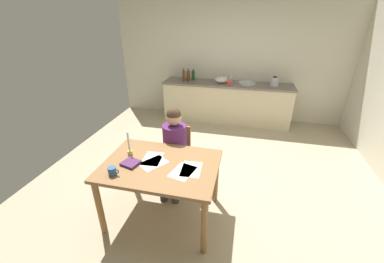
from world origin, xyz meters
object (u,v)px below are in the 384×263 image
(bottle_vinegar, at_px, (188,76))
(wine_glass_near_sink, at_px, (231,77))
(mixing_bowl, at_px, (221,80))
(teacup_on_counter, at_px, (229,83))
(candlestick, at_px, (129,148))
(bottle_oil, at_px, (184,76))
(bottle_wine_red, at_px, (193,75))
(coffee_mug, at_px, (112,171))
(book_magazine, at_px, (131,163))
(wine_glass_by_kettle, at_px, (226,76))
(stovetop_kettle, at_px, (274,81))
(chair_at_table, at_px, (177,153))
(wine_glass_back_left, at_px, (221,76))
(person_seated, at_px, (174,146))
(sink_unit, at_px, (247,83))
(dining_table, at_px, (161,172))

(bottle_vinegar, relative_size, wine_glass_near_sink, 1.79)
(mixing_bowl, height_order, teacup_on_counter, mixing_bowl)
(candlestick, relative_size, bottle_oil, 1.06)
(bottle_wine_red, bearing_deg, candlestick, -91.04)
(bottle_wine_red, height_order, wine_glass_near_sink, bottle_wine_red)
(coffee_mug, bearing_deg, bottle_vinegar, 90.60)
(book_magazine, xyz_separation_m, bottle_wine_red, (-0.04, 3.30, 0.23))
(book_magazine, height_order, wine_glass_by_kettle, wine_glass_by_kettle)
(bottle_oil, xyz_separation_m, stovetop_kettle, (1.96, 0.06, -0.02))
(chair_at_table, distance_m, wine_glass_back_left, 2.64)
(bottle_vinegar, xyz_separation_m, wine_glass_near_sink, (0.94, 0.18, -0.01))
(candlestick, relative_size, bottle_vinegar, 1.09)
(stovetop_kettle, relative_size, wine_glass_near_sink, 1.43)
(person_seated, relative_size, stovetop_kettle, 5.43)
(mixing_bowl, bearing_deg, person_seated, -96.89)
(person_seated, distance_m, bottle_oil, 2.58)
(bottle_vinegar, distance_m, bottle_wine_red, 0.15)
(sink_unit, xyz_separation_m, bottle_vinegar, (-1.30, -0.03, 0.09))
(mixing_bowl, bearing_deg, wine_glass_near_sink, 37.21)
(dining_table, distance_m, teacup_on_counter, 3.03)
(bottle_wine_red, bearing_deg, bottle_vinegar, -125.26)
(wine_glass_by_kettle, bearing_deg, stovetop_kettle, -8.21)
(coffee_mug, distance_m, sink_unit, 3.66)
(person_seated, xyz_separation_m, mixing_bowl, (0.31, 2.57, 0.28))
(person_seated, relative_size, wine_glass_by_kettle, 7.76)
(sink_unit, bearing_deg, candlestick, -112.76)
(dining_table, xyz_separation_m, stovetop_kettle, (1.41, 3.12, 0.35))
(sink_unit, bearing_deg, book_magazine, -110.01)
(wine_glass_by_kettle, distance_m, teacup_on_counter, 0.32)
(dining_table, height_order, stovetop_kettle, stovetop_kettle)
(stovetop_kettle, distance_m, wine_glass_near_sink, 0.93)
(candlestick, relative_size, wine_glass_by_kettle, 1.95)
(book_magazine, relative_size, bottle_vinegar, 0.65)
(book_magazine, xyz_separation_m, sink_unit, (1.17, 3.21, 0.15))
(bottle_wine_red, bearing_deg, person_seated, -82.65)
(sink_unit, height_order, wine_glass_near_sink, sink_unit)
(candlestick, xyz_separation_m, stovetop_kettle, (1.83, 3.02, 0.15))
(bottle_wine_red, distance_m, teacup_on_counter, 0.88)
(bottle_vinegar, height_order, wine_glass_near_sink, bottle_vinegar)
(person_seated, height_order, candlestick, person_seated)
(sink_unit, bearing_deg, person_seated, -108.68)
(teacup_on_counter, bearing_deg, book_magazine, -104.61)
(coffee_mug, relative_size, wine_glass_back_left, 0.79)
(bottle_vinegar, bearing_deg, candlestick, -89.40)
(bottle_vinegar, bearing_deg, wine_glass_by_kettle, 12.40)
(chair_at_table, height_order, bottle_vinegar, bottle_vinegar)
(wine_glass_near_sink, height_order, wine_glass_by_kettle, same)
(dining_table, relative_size, chair_at_table, 1.52)
(dining_table, bearing_deg, bottle_wine_red, 96.44)
(coffee_mug, distance_m, mixing_bowl, 3.50)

